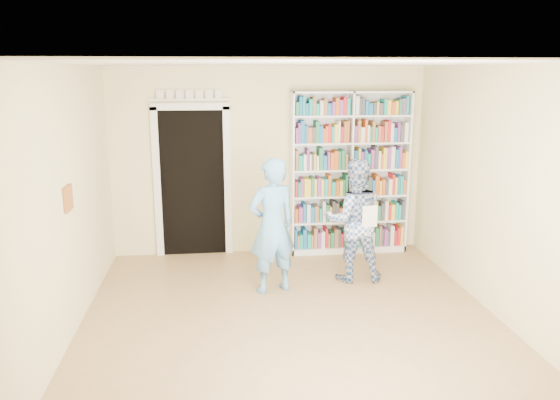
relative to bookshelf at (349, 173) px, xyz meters
name	(u,v)px	position (x,y,z in m)	size (l,w,h in m)	color
floor	(293,325)	(-1.16, -2.34, -1.19)	(5.00, 5.00, 0.00)	#9B764B
ceiling	(294,63)	(-1.16, -2.34, 1.51)	(5.00, 5.00, 0.00)	white
wall_back	(269,162)	(-1.16, 0.16, 0.16)	(4.50, 4.50, 0.00)	beige
wall_left	(61,208)	(-3.41, -2.34, 0.16)	(5.00, 5.00, 0.00)	beige
wall_right	(504,196)	(1.09, -2.34, 0.16)	(5.00, 5.00, 0.00)	beige
bookshelf	(349,173)	(0.00, 0.00, 0.00)	(1.71, 0.32, 2.36)	white
doorway	(192,175)	(-2.26, 0.13, -0.01)	(1.10, 0.08, 2.43)	black
wall_art	(68,198)	(-3.39, -2.14, 0.21)	(0.03, 0.25, 0.25)	brown
man_blue	(272,226)	(-1.28, -1.40, -0.36)	(0.60, 0.40, 1.65)	#63A5DE
man_plaid	(354,220)	(-0.21, -1.12, -0.40)	(0.76, 0.60, 1.57)	#2E508F
paper_sheet	(370,216)	(-0.08, -1.39, -0.28)	(0.19, 0.01, 0.27)	white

